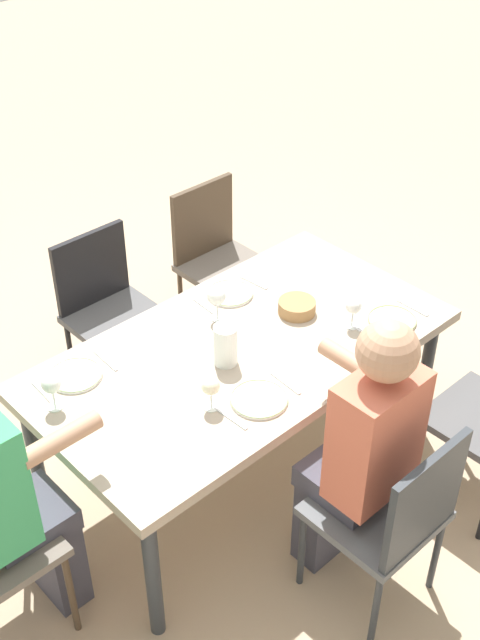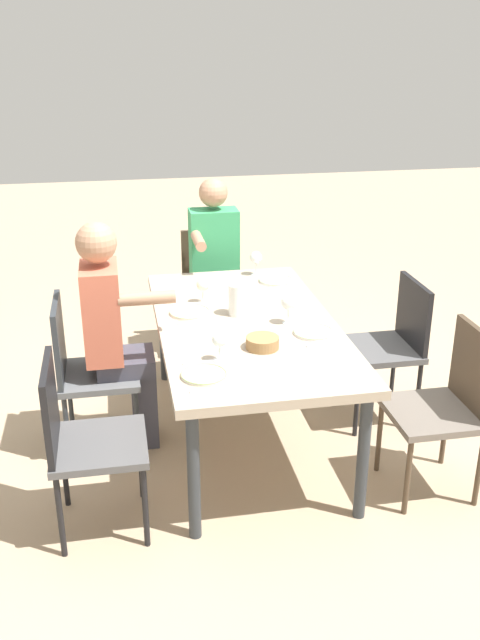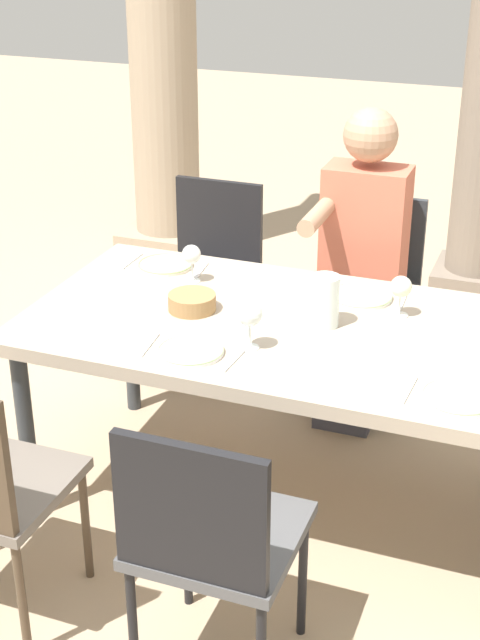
# 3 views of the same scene
# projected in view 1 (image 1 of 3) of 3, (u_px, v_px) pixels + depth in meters

# --- Properties ---
(ground_plane) EXTENTS (16.00, 16.00, 0.00)m
(ground_plane) POSITION_uv_depth(u_px,v_px,m) (241.00, 466.00, 3.90)
(ground_plane) COLOR tan
(dining_table) EXTENTS (1.83, 0.98, 0.74)m
(dining_table) POSITION_uv_depth(u_px,v_px,m) (242.00, 358.00, 3.50)
(dining_table) COLOR tan
(dining_table) RESTS_ON ground
(chair_west_south) EXTENTS (0.44, 0.44, 0.89)m
(chair_west_south) POSITION_uv_depth(u_px,v_px,m) (218.00, 253.00, 4.49)
(chair_west_south) COLOR #6A6158
(chair_west_south) RESTS_ON ground
(chair_mid_north) EXTENTS (0.44, 0.44, 0.90)m
(chair_mid_north) POSITION_uv_depth(u_px,v_px,m) (393.00, 513.00, 3.02)
(chair_mid_north) COLOR #5B5E61
(chair_mid_north) RESTS_ON ground
(chair_mid_south) EXTENTS (0.44, 0.44, 0.88)m
(chair_mid_south) POSITION_uv_depth(u_px,v_px,m) (108.00, 305.00, 4.08)
(chair_mid_south) COLOR #4F4F50
(chair_mid_south) RESTS_ON ground
(diner_woman_green) EXTENTS (0.49, 0.35, 1.31)m
(diner_woman_green) POSITION_uv_depth(u_px,v_px,m) (6.00, 492.00, 2.85)
(diner_woman_green) COLOR #3F3F4C
(diner_woman_green) RESTS_ON ground
(diner_man_white) EXTENTS (0.35, 0.50, 1.32)m
(diner_man_white) POSITION_uv_depth(u_px,v_px,m) (361.00, 448.00, 3.01)
(diner_man_white) COLOR #3F3F4C
(diner_man_white) RESTS_ON ground
(plate_0) EXTENTS (0.22, 0.22, 0.02)m
(plate_0) POSITION_uv_depth(u_px,v_px,m) (392.00, 320.00, 3.60)
(plate_0) COLOR silver
(plate_0) RESTS_ON dining_table
(wine_glass_0) EXTENTS (0.07, 0.07, 0.15)m
(wine_glass_0) POSITION_uv_depth(u_px,v_px,m) (353.00, 307.00, 3.52)
(wine_glass_0) COLOR white
(wine_glass_0) RESTS_ON dining_table
(fork_0) EXTENTS (0.02, 0.17, 0.01)m
(fork_0) POSITION_uv_depth(u_px,v_px,m) (412.00, 308.00, 3.69)
(fork_0) COLOR silver
(fork_0) RESTS_ON dining_table
(spoon_0) EXTENTS (0.03, 0.17, 0.01)m
(spoon_0) POSITION_uv_depth(u_px,v_px,m) (370.00, 335.00, 3.52)
(spoon_0) COLOR silver
(spoon_0) RESTS_ON dining_table
(plate_1) EXTENTS (0.22, 0.22, 0.02)m
(plate_1) POSITION_uv_depth(u_px,v_px,m) (230.00, 293.00, 3.77)
(plate_1) COLOR white
(plate_1) RESTS_ON dining_table
(wine_glass_1) EXTENTS (0.08, 0.08, 0.17)m
(wine_glass_1) POSITION_uv_depth(u_px,v_px,m) (217.00, 296.00, 3.55)
(wine_glass_1) COLOR white
(wine_glass_1) RESTS_ON dining_table
(fork_1) EXTENTS (0.03, 0.17, 0.01)m
(fork_1) POSITION_uv_depth(u_px,v_px,m) (253.00, 282.00, 3.85)
(fork_1) COLOR silver
(fork_1) RESTS_ON dining_table
(spoon_1) EXTENTS (0.03, 0.17, 0.01)m
(spoon_1) POSITION_uv_depth(u_px,v_px,m) (206.00, 307.00, 3.69)
(spoon_1) COLOR silver
(spoon_1) RESTS_ON dining_table
(plate_2) EXTENTS (0.23, 0.23, 0.02)m
(plate_2) POSITION_uv_depth(u_px,v_px,m) (259.00, 399.00, 3.18)
(plate_2) COLOR white
(plate_2) RESTS_ON dining_table
(wine_glass_2) EXTENTS (0.08, 0.08, 0.15)m
(wine_glass_2) POSITION_uv_depth(u_px,v_px,m) (211.00, 387.00, 3.09)
(wine_glass_2) COLOR white
(wine_glass_2) RESTS_ON dining_table
(fork_2) EXTENTS (0.03, 0.17, 0.01)m
(fork_2) POSITION_uv_depth(u_px,v_px,m) (286.00, 383.00, 3.26)
(fork_2) COLOR silver
(fork_2) RESTS_ON dining_table
(spoon_2) EXTENTS (0.02, 0.17, 0.01)m
(spoon_2) POSITION_uv_depth(u_px,v_px,m) (231.00, 418.00, 3.10)
(spoon_2) COLOR silver
(spoon_2) RESTS_ON dining_table
(plate_3) EXTENTS (0.22, 0.22, 0.02)m
(plate_3) POSITION_uv_depth(u_px,v_px,m) (75.00, 375.00, 3.30)
(plate_3) COLOR white
(plate_3) RESTS_ON dining_table
(wine_glass_3) EXTENTS (0.08, 0.08, 0.16)m
(wine_glass_3) POSITION_uv_depth(u_px,v_px,m) (51.00, 385.00, 3.09)
(wine_glass_3) COLOR white
(wine_glass_3) RESTS_ON dining_table
(fork_3) EXTENTS (0.02, 0.17, 0.01)m
(fork_3) POSITION_uv_depth(u_px,v_px,m) (106.00, 360.00, 3.38)
(fork_3) COLOR silver
(fork_3) RESTS_ON dining_table
(spoon_3) EXTENTS (0.02, 0.17, 0.01)m
(spoon_3) POSITION_uv_depth(u_px,v_px,m) (44.00, 393.00, 3.22)
(spoon_3) COLOR silver
(spoon_3) RESTS_ON dining_table
(water_pitcher) EXTENTS (0.10, 0.10, 0.18)m
(water_pitcher) POSITION_uv_depth(u_px,v_px,m) (226.00, 347.00, 3.33)
(water_pitcher) COLOR white
(water_pitcher) RESTS_ON dining_table
(bread_basket) EXTENTS (0.17, 0.17, 0.06)m
(bread_basket) POSITION_uv_depth(u_px,v_px,m) (297.00, 307.00, 3.64)
(bread_basket) COLOR #9E7547
(bread_basket) RESTS_ON dining_table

